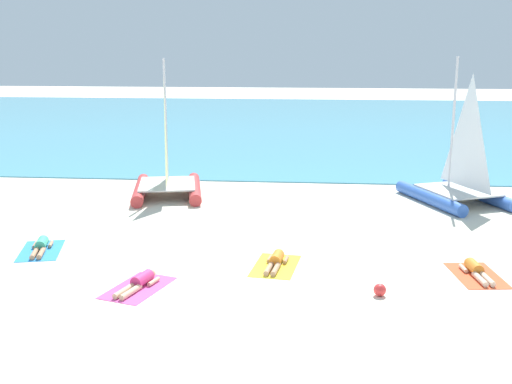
% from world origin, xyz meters
% --- Properties ---
extents(ground_plane, '(120.00, 120.00, 0.00)m').
position_xyz_m(ground_plane, '(0.00, 10.00, 0.00)').
color(ground_plane, beige).
extents(ocean_water, '(120.00, 40.00, 0.05)m').
position_xyz_m(ocean_water, '(0.00, 32.52, 0.03)').
color(ocean_water, '#4C9EB7').
rests_on(ocean_water, ground).
extents(sailboat_blue, '(3.95, 4.72, 5.27)m').
position_xyz_m(sailboat_blue, '(7.04, 9.68, 0.79)').
color(sailboat_blue, blue).
rests_on(sailboat_blue, ground).
extents(sailboat_red, '(3.28, 4.40, 5.18)m').
position_xyz_m(sailboat_red, '(-3.80, 9.80, 0.77)').
color(sailboat_red, '#CC3838').
rests_on(sailboat_red, ground).
extents(towel_leftmost, '(1.52, 2.11, 0.01)m').
position_xyz_m(towel_leftmost, '(-5.88, 2.90, 0.01)').
color(towel_leftmost, '#338CD8').
rests_on(towel_leftmost, ground).
extents(sunbather_leftmost, '(0.76, 1.56, 0.30)m').
position_xyz_m(sunbather_leftmost, '(-5.89, 2.97, 0.13)').
color(sunbather_leftmost, '#3FB28C').
rests_on(sunbather_leftmost, towel_leftmost).
extents(towel_center_left, '(1.61, 2.14, 0.01)m').
position_xyz_m(towel_center_left, '(-2.37, 0.40, 0.01)').
color(towel_center_left, '#D84C99').
rests_on(towel_center_left, ground).
extents(sunbather_center_left, '(0.83, 1.54, 0.30)m').
position_xyz_m(sunbather_center_left, '(-2.35, 0.46, 0.13)').
color(sunbather_center_left, '#D83372').
rests_on(sunbather_center_left, towel_center_left).
extents(towel_center_right, '(1.33, 2.02, 0.01)m').
position_xyz_m(towel_center_right, '(0.82, 2.24, 0.01)').
color(towel_center_right, yellow).
rests_on(towel_center_right, ground).
extents(sunbather_center_right, '(0.60, 1.57, 0.30)m').
position_xyz_m(sunbather_center_right, '(0.83, 2.31, 0.13)').
color(sunbather_center_right, orange).
rests_on(sunbather_center_right, towel_center_right).
extents(towel_rightmost, '(1.33, 2.02, 0.01)m').
position_xyz_m(towel_rightmost, '(5.94, 1.99, 0.01)').
color(towel_rightmost, '#EA5933').
rests_on(towel_rightmost, ground).
extents(sunbather_rightmost, '(0.61, 1.57, 0.30)m').
position_xyz_m(sunbather_rightmost, '(5.93, 2.06, 0.13)').
color(sunbather_rightmost, orange).
rests_on(sunbather_rightmost, towel_rightmost).
extents(beach_ball, '(0.30, 0.30, 0.30)m').
position_xyz_m(beach_ball, '(3.37, 0.44, 0.15)').
color(beach_ball, red).
rests_on(beach_ball, ground).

